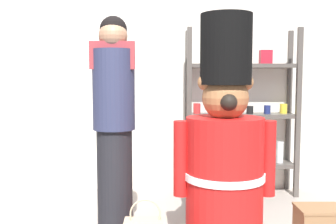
{
  "coord_description": "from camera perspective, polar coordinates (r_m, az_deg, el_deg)",
  "views": [
    {
      "loc": [
        -0.01,
        -2.06,
        1.24
      ],
      "look_at": [
        0.01,
        0.65,
        1.0
      ],
      "focal_mm": 40.61,
      "sensor_mm": 36.0,
      "label": 1
    }
  ],
  "objects": [
    {
      "name": "back_wall",
      "position": [
        4.26,
        -0.3,
        5.84
      ],
      "size": [
        6.4,
        0.12,
        2.6
      ],
      "primitive_type": "cube",
      "color": "silver",
      "rests_on": "ground_plane"
    },
    {
      "name": "merchandise_shelf",
      "position": [
        4.14,
        10.84,
        -0.16
      ],
      "size": [
        1.18,
        0.35,
        1.76
      ],
      "color": "#4C4742",
      "rests_on": "ground_plane"
    },
    {
      "name": "person_shopper",
      "position": [
        2.84,
        -8.08,
        -1.93
      ],
      "size": [
        0.32,
        0.31,
        1.7
      ],
      "color": "black",
      "rests_on": "ground_plane"
    },
    {
      "name": "teddy_bear_guard",
      "position": [
        2.72,
        8.49,
        -6.62
      ],
      "size": [
        0.72,
        0.57,
        1.68
      ],
      "color": "red",
      "rests_on": "ground_plane"
    }
  ]
}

